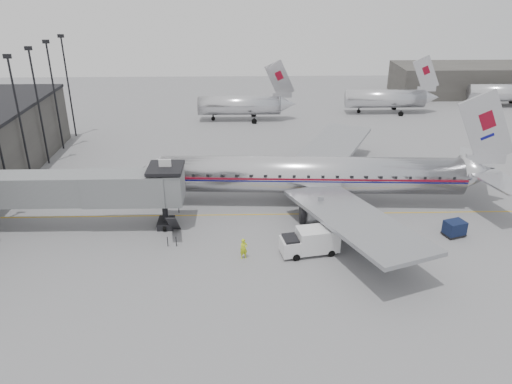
# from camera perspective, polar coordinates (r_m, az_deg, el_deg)

# --- Properties ---
(ground) EXTENTS (160.00, 160.00, 0.00)m
(ground) POSITION_cam_1_polar(r_m,az_deg,el_deg) (47.81, 0.34, -5.84)
(ground) COLOR slate
(ground) RESTS_ON ground
(hangar) EXTENTS (30.00, 12.00, 6.00)m
(hangar) POSITION_cam_1_polar(r_m,az_deg,el_deg) (113.41, 23.14, 11.72)
(hangar) COLOR #3A3835
(hangar) RESTS_ON ground
(apron_line) EXTENTS (60.00, 0.15, 0.01)m
(apron_line) POSITION_cam_1_polar(r_m,az_deg,el_deg) (53.24, 3.36, -2.54)
(apron_line) COLOR gold
(apron_line) RESTS_ON ground
(jet_bridge) EXTENTS (21.00, 6.20, 7.10)m
(jet_bridge) POSITION_cam_1_polar(r_m,az_deg,el_deg) (51.48, -18.66, 0.30)
(jet_bridge) COLOR slate
(jet_bridge) RESTS_ON ground
(floodlight_masts) EXTENTS (0.90, 42.25, 15.25)m
(floodlight_masts) POSITION_cam_1_polar(r_m,az_deg,el_deg) (62.26, -26.50, 7.20)
(floodlight_masts) COLOR black
(floodlight_masts) RESTS_ON ground
(distant_aircraft_near) EXTENTS (16.39, 3.20, 10.26)m
(distant_aircraft_near) POSITION_cam_1_polar(r_m,az_deg,el_deg) (86.00, -1.79, 9.96)
(distant_aircraft_near) COLOR silver
(distant_aircraft_near) RESTS_ON ground
(distant_aircraft_mid) EXTENTS (16.39, 3.20, 10.26)m
(distant_aircraft_mid) POSITION_cam_1_polar(r_m,az_deg,el_deg) (93.46, 14.64, 10.36)
(distant_aircraft_mid) COLOR silver
(distant_aircraft_mid) RESTS_ON ground
(distant_aircraft_far) EXTENTS (16.39, 3.20, 10.26)m
(distant_aircraft_far) POSITION_cam_1_polar(r_m,az_deg,el_deg) (106.09, 26.82, 10.17)
(distant_aircraft_far) COLOR silver
(distant_aircraft_far) RESTS_ON ground
(airliner) EXTENTS (40.98, 37.91, 12.96)m
(airliner) POSITION_cam_1_polar(r_m,az_deg,el_deg) (55.01, 7.16, 1.94)
(airliner) COLOR silver
(airliner) RESTS_ON ground
(service_van) EXTENTS (5.55, 2.97, 2.48)m
(service_van) POSITION_cam_1_polar(r_m,az_deg,el_deg) (45.79, 6.24, -5.58)
(service_van) COLOR silver
(service_van) RESTS_ON ground
(baggage_cart_navy) EXTENTS (2.35, 2.05, 1.56)m
(baggage_cart_navy) POSITION_cam_1_polar(r_m,az_deg,el_deg) (52.36, 21.75, -3.85)
(baggage_cart_navy) COLOR #0D1736
(baggage_cart_navy) RESTS_ON ground
(baggage_cart_white) EXTENTS (2.43, 2.00, 1.72)m
(baggage_cart_white) POSITION_cam_1_polar(r_m,az_deg,el_deg) (49.49, 13.28, -4.22)
(baggage_cart_white) COLOR silver
(baggage_cart_white) RESTS_ON ground
(ramp_worker) EXTENTS (0.82, 0.67, 1.94)m
(ramp_worker) POSITION_cam_1_polar(r_m,az_deg,el_deg) (44.99, -1.42, -6.50)
(ramp_worker) COLOR #C4DB19
(ramp_worker) RESTS_ON ground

